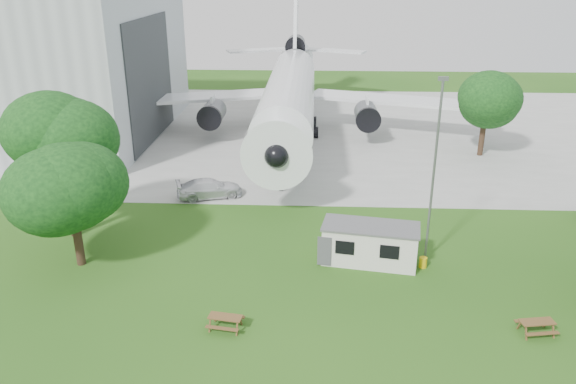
{
  "coord_description": "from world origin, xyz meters",
  "views": [
    {
      "loc": [
        0.68,
        -26.92,
        17.98
      ],
      "look_at": [
        -0.94,
        8.0,
        4.0
      ],
      "focal_mm": 35.0,
      "sensor_mm": 36.0,
      "label": 1
    }
  ],
  "objects_px": {
    "picnic_east": "(535,333)",
    "airliner": "(290,90)",
    "site_cabin": "(370,244)",
    "picnic_west": "(226,328)"
  },
  "relations": [
    {
      "from": "airliner",
      "to": "picnic_west",
      "type": "height_order",
      "value": "airliner"
    },
    {
      "from": "airliner",
      "to": "picnic_east",
      "type": "xyz_separation_m",
      "value": [
        14.61,
        -37.41,
        -5.27
      ]
    },
    {
      "from": "picnic_east",
      "to": "site_cabin",
      "type": "bearing_deg",
      "value": 128.15
    },
    {
      "from": "picnic_east",
      "to": "airliner",
      "type": "bearing_deg",
      "value": 102.14
    },
    {
      "from": "airliner",
      "to": "site_cabin",
      "type": "height_order",
      "value": "airliner"
    },
    {
      "from": "site_cabin",
      "to": "picnic_east",
      "type": "xyz_separation_m",
      "value": [
        8.1,
        -7.46,
        -1.31
      ]
    },
    {
      "from": "site_cabin",
      "to": "picnic_west",
      "type": "distance_m",
      "value": 11.49
    },
    {
      "from": "site_cabin",
      "to": "picnic_west",
      "type": "height_order",
      "value": "site_cabin"
    },
    {
      "from": "site_cabin",
      "to": "picnic_west",
      "type": "xyz_separation_m",
      "value": [
        -8.35,
        -7.78,
        -1.31
      ]
    },
    {
      "from": "airliner",
      "to": "site_cabin",
      "type": "bearing_deg",
      "value": -77.73
    }
  ]
}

